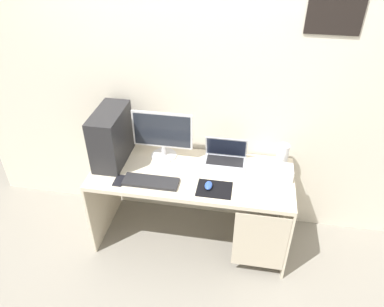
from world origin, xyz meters
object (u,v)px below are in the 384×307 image
(projector, at_px, (279,172))
(mouse_left, at_px, (209,185))
(keyboard, at_px, (151,182))
(monitor, at_px, (163,135))
(speaker, at_px, (282,155))
(laptop, at_px, (225,157))
(cell_phone, at_px, (119,181))
(pc_tower, at_px, (111,136))

(projector, bearing_deg, mouse_left, -156.82)
(projector, xyz_separation_m, keyboard, (-0.95, -0.24, -0.03))
(monitor, relative_size, speaker, 2.57)
(speaker, distance_m, keyboard, 1.06)
(laptop, bearing_deg, projector, -16.69)
(laptop, xyz_separation_m, cell_phone, (-0.77, -0.39, -0.04))
(laptop, relative_size, cell_phone, 2.60)
(laptop, distance_m, speaker, 0.45)
(projector, height_order, cell_phone, projector)
(pc_tower, relative_size, laptop, 1.34)
(monitor, xyz_separation_m, mouse_left, (0.42, -0.33, -0.19))
(projector, relative_size, keyboard, 0.48)
(projector, height_order, keyboard, projector)
(monitor, relative_size, mouse_left, 5.07)
(laptop, distance_m, projector, 0.45)
(speaker, distance_m, cell_phone, 1.29)
(laptop, height_order, projector, laptop)
(monitor, distance_m, cell_phone, 0.50)
(keyboard, distance_m, cell_phone, 0.24)
(projector, distance_m, cell_phone, 1.23)
(mouse_left, height_order, cell_phone, mouse_left)
(pc_tower, distance_m, cell_phone, 0.37)
(mouse_left, bearing_deg, cell_phone, -176.66)
(pc_tower, height_order, keyboard, pc_tower)
(speaker, distance_m, mouse_left, 0.66)
(monitor, distance_m, keyboard, 0.41)
(speaker, relative_size, cell_phone, 1.45)
(projector, xyz_separation_m, cell_phone, (-1.20, -0.26, -0.04))
(pc_tower, distance_m, mouse_left, 0.87)
(speaker, xyz_separation_m, mouse_left, (-0.54, -0.38, -0.07))
(keyboard, bearing_deg, pc_tower, 146.53)
(monitor, height_order, laptop, monitor)
(cell_phone, bearing_deg, projector, 12.31)
(laptop, relative_size, projector, 1.69)
(monitor, distance_m, laptop, 0.54)
(projector, relative_size, cell_phone, 1.54)
(cell_phone, bearing_deg, keyboard, 4.62)
(pc_tower, height_order, monitor, pc_tower)
(monitor, height_order, speaker, monitor)
(projector, bearing_deg, keyboard, -165.78)
(speaker, bearing_deg, projector, -97.13)
(monitor, bearing_deg, pc_tower, -165.08)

